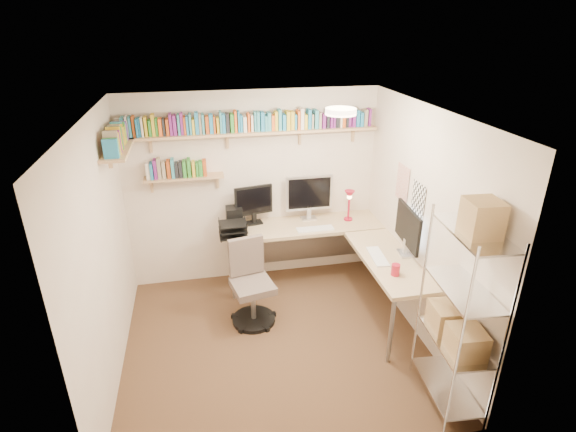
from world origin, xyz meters
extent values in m
plane|color=#4C3320|center=(0.00, 0.00, 0.00)|extent=(3.20, 3.20, 0.00)
cube|color=beige|center=(0.00, 1.50, 1.25)|extent=(3.20, 0.04, 2.50)
cube|color=beige|center=(-1.60, 0.00, 1.25)|extent=(0.04, 3.00, 2.50)
cube|color=beige|center=(1.60, 0.00, 1.25)|extent=(0.04, 3.00, 2.50)
cube|color=beige|center=(0.00, -1.50, 1.25)|extent=(3.20, 0.04, 2.50)
cube|color=white|center=(0.00, 0.00, 2.50)|extent=(3.20, 3.00, 0.04)
cube|color=silver|center=(1.59, 0.55, 1.55)|extent=(0.01, 0.30, 0.42)
cube|color=white|center=(1.59, 0.15, 1.50)|extent=(0.01, 0.28, 0.38)
cylinder|color=#FFEAC6|center=(0.70, 0.20, 2.46)|extent=(0.30, 0.30, 0.06)
cube|color=tan|center=(0.00, 1.38, 2.02)|extent=(3.05, 0.25, 0.03)
cube|color=tan|center=(-1.48, 0.95, 2.02)|extent=(0.25, 1.00, 0.03)
cube|color=tan|center=(-0.85, 1.40, 1.50)|extent=(0.95, 0.20, 0.02)
cube|color=tan|center=(-1.20, 1.44, 1.95)|extent=(0.03, 0.20, 0.20)
cube|color=tan|center=(-0.30, 1.44, 1.95)|extent=(0.03, 0.20, 0.20)
cube|color=tan|center=(0.60, 1.44, 1.95)|extent=(0.03, 0.20, 0.20)
cube|color=tan|center=(1.30, 1.44, 1.95)|extent=(0.03, 0.20, 0.20)
cube|color=teal|center=(-1.46, 1.38, 2.15)|extent=(0.04, 0.14, 0.23)
cube|color=beige|center=(-1.42, 1.38, 2.15)|extent=(0.02, 0.15, 0.24)
cube|color=teal|center=(-1.38, 1.38, 2.15)|extent=(0.03, 0.13, 0.23)
cube|color=#A74216|center=(-1.35, 1.38, 2.15)|extent=(0.03, 0.12, 0.23)
cube|color=teal|center=(-1.31, 1.38, 2.14)|extent=(0.02, 0.15, 0.20)
cube|color=teal|center=(-1.28, 1.38, 2.14)|extent=(0.03, 0.11, 0.21)
cube|color=beige|center=(-1.25, 1.38, 2.14)|extent=(0.02, 0.14, 0.22)
cube|color=gold|center=(-1.21, 1.38, 2.15)|extent=(0.03, 0.12, 0.22)
cube|color=#2B7F2A|center=(-1.17, 1.38, 2.13)|extent=(0.03, 0.12, 0.18)
cube|color=gold|center=(-1.13, 1.38, 2.16)|extent=(0.04, 0.11, 0.25)
cube|color=#2B7F2A|center=(-1.10, 1.38, 2.13)|extent=(0.03, 0.11, 0.20)
cube|color=#E1571A|center=(-1.06, 1.38, 2.13)|extent=(0.04, 0.14, 0.19)
cube|color=black|center=(-1.02, 1.38, 2.13)|extent=(0.03, 0.13, 0.19)
cube|color=#A74216|center=(-0.98, 1.38, 2.13)|extent=(0.03, 0.14, 0.19)
cube|color=#6D1E72|center=(-0.94, 1.38, 2.16)|extent=(0.03, 0.14, 0.24)
cube|color=#6D1E72|center=(-0.90, 1.38, 2.15)|extent=(0.04, 0.15, 0.23)
cube|color=teal|center=(-0.85, 1.38, 2.15)|extent=(0.02, 0.14, 0.23)
cube|color=#6D1E72|center=(-0.82, 1.38, 2.16)|extent=(0.03, 0.11, 0.25)
cube|color=#A74216|center=(-0.78, 1.38, 2.14)|extent=(0.02, 0.13, 0.21)
cube|color=teal|center=(-0.76, 1.38, 2.14)|extent=(0.03, 0.14, 0.21)
cube|color=teal|center=(-0.72, 1.38, 2.15)|extent=(0.02, 0.15, 0.23)
cube|color=gold|center=(-0.69, 1.38, 2.12)|extent=(0.03, 0.15, 0.17)
cube|color=teal|center=(-0.65, 1.38, 2.16)|extent=(0.04, 0.12, 0.25)
cube|color=gray|center=(-0.61, 1.38, 2.15)|extent=(0.03, 0.12, 0.23)
cube|color=teal|center=(-0.58, 1.38, 2.15)|extent=(0.03, 0.15, 0.23)
cube|color=#A74216|center=(-0.53, 1.38, 2.14)|extent=(0.04, 0.12, 0.20)
cube|color=teal|center=(-0.48, 1.38, 2.15)|extent=(0.04, 0.12, 0.22)
cube|color=#A74216|center=(-0.45, 1.38, 2.13)|extent=(0.02, 0.13, 0.20)
cube|color=gold|center=(-0.41, 1.38, 2.12)|extent=(0.03, 0.11, 0.18)
cube|color=teal|center=(-0.37, 1.38, 2.16)|extent=(0.02, 0.15, 0.25)
cube|color=teal|center=(-0.34, 1.38, 2.14)|extent=(0.04, 0.14, 0.22)
cube|color=black|center=(-0.30, 1.38, 2.15)|extent=(0.04, 0.13, 0.22)
cube|color=#2B7F2A|center=(-0.24, 1.38, 2.14)|extent=(0.04, 0.13, 0.22)
cube|color=#E1571A|center=(-0.20, 1.38, 2.16)|extent=(0.03, 0.13, 0.25)
cube|color=teal|center=(-0.16, 1.38, 2.16)|extent=(0.02, 0.12, 0.25)
cube|color=teal|center=(-0.13, 1.38, 2.13)|extent=(0.03, 0.12, 0.19)
cube|color=beige|center=(-0.09, 1.38, 2.12)|extent=(0.04, 0.14, 0.18)
cube|color=#E1571A|center=(-0.05, 1.38, 2.14)|extent=(0.02, 0.14, 0.21)
cube|color=beige|center=(-0.01, 1.38, 2.13)|extent=(0.03, 0.11, 0.19)
cube|color=teal|center=(0.03, 1.38, 2.15)|extent=(0.03, 0.12, 0.23)
cube|color=teal|center=(0.06, 1.38, 2.15)|extent=(0.04, 0.14, 0.23)
cube|color=teal|center=(0.11, 1.38, 2.15)|extent=(0.04, 0.14, 0.22)
cube|color=teal|center=(0.16, 1.38, 2.12)|extent=(0.03, 0.15, 0.18)
cube|color=teal|center=(0.20, 1.38, 2.14)|extent=(0.04, 0.13, 0.21)
cube|color=#E1571A|center=(0.24, 1.38, 2.13)|extent=(0.03, 0.11, 0.18)
cube|color=gold|center=(0.28, 1.38, 2.15)|extent=(0.03, 0.11, 0.22)
cube|color=teal|center=(0.32, 1.38, 2.16)|extent=(0.04, 0.13, 0.24)
cube|color=teal|center=(0.37, 1.38, 2.13)|extent=(0.04, 0.14, 0.18)
cube|color=gold|center=(0.42, 1.38, 2.14)|extent=(0.04, 0.15, 0.22)
cube|color=gold|center=(0.48, 1.38, 2.14)|extent=(0.04, 0.12, 0.22)
cube|color=teal|center=(0.51, 1.38, 2.13)|extent=(0.03, 0.14, 0.18)
cube|color=#E1571A|center=(0.55, 1.38, 2.15)|extent=(0.03, 0.15, 0.22)
cube|color=beige|center=(0.59, 1.38, 2.16)|extent=(0.04, 0.15, 0.25)
cube|color=gold|center=(0.64, 1.38, 2.12)|extent=(0.04, 0.14, 0.17)
cube|color=teal|center=(0.69, 1.38, 2.15)|extent=(0.04, 0.14, 0.23)
cube|color=gray|center=(0.72, 1.38, 2.12)|extent=(0.02, 0.14, 0.18)
cube|color=teal|center=(0.77, 1.38, 2.15)|extent=(0.04, 0.15, 0.22)
cube|color=gray|center=(0.82, 1.38, 2.13)|extent=(0.03, 0.13, 0.19)
cube|color=#6D1E72|center=(0.87, 1.38, 2.12)|extent=(0.04, 0.14, 0.17)
cube|color=black|center=(0.92, 1.38, 2.14)|extent=(0.03, 0.14, 0.22)
cube|color=#6D1E72|center=(0.96, 1.38, 2.13)|extent=(0.03, 0.14, 0.18)
cube|color=#6D1E72|center=(1.00, 1.38, 2.14)|extent=(0.03, 0.14, 0.22)
cube|color=black|center=(1.04, 1.38, 2.13)|extent=(0.04, 0.11, 0.20)
cube|color=beige|center=(1.08, 1.38, 2.15)|extent=(0.02, 0.15, 0.24)
cube|color=#E1571A|center=(1.12, 1.38, 2.15)|extent=(0.04, 0.11, 0.24)
cube|color=black|center=(1.16, 1.38, 2.14)|extent=(0.03, 0.13, 0.21)
cube|color=#6D1E72|center=(1.20, 1.38, 2.13)|extent=(0.03, 0.12, 0.18)
cube|color=#6D1E72|center=(1.25, 1.38, 2.15)|extent=(0.04, 0.13, 0.23)
cube|color=teal|center=(1.30, 1.38, 2.13)|extent=(0.04, 0.12, 0.20)
cube|color=teal|center=(1.35, 1.38, 2.12)|extent=(0.04, 0.14, 0.17)
cube|color=gray|center=(1.40, 1.38, 2.14)|extent=(0.04, 0.12, 0.20)
cube|color=#6D1E72|center=(1.46, 1.38, 2.14)|extent=(0.03, 0.11, 0.21)
cube|color=teal|center=(-1.48, 0.52, 2.13)|extent=(0.14, 0.04, 0.19)
cube|color=#2B7F2A|center=(-1.48, 0.56, 2.13)|extent=(0.14, 0.03, 0.19)
cube|color=gray|center=(-1.48, 0.60, 2.16)|extent=(0.14, 0.04, 0.25)
cube|color=gold|center=(-1.48, 0.63, 2.15)|extent=(0.15, 0.03, 0.22)
cube|color=#A74216|center=(-1.48, 0.67, 2.15)|extent=(0.12, 0.03, 0.23)
cube|color=#6D1E72|center=(-1.48, 0.71, 2.15)|extent=(0.14, 0.04, 0.23)
cube|color=gold|center=(-1.48, 0.75, 2.13)|extent=(0.11, 0.03, 0.20)
cube|color=gold|center=(-1.48, 0.79, 2.16)|extent=(0.14, 0.02, 0.24)
cube|color=#2B7F2A|center=(-1.48, 0.84, 2.15)|extent=(0.14, 0.04, 0.23)
cube|color=gray|center=(-1.48, 0.88, 2.16)|extent=(0.11, 0.02, 0.25)
cube|color=#6D1E72|center=(-1.48, 0.92, 2.13)|extent=(0.12, 0.03, 0.19)
cube|color=teal|center=(-1.48, 0.95, 2.13)|extent=(0.11, 0.03, 0.20)
cube|color=gold|center=(-1.48, 0.99, 2.15)|extent=(0.13, 0.02, 0.23)
cube|color=teal|center=(-1.48, 1.02, 2.16)|extent=(0.12, 0.03, 0.25)
cube|color=gold|center=(-1.48, 1.06, 2.12)|extent=(0.14, 0.03, 0.18)
cube|color=#2B7F2A|center=(-1.48, 1.09, 2.15)|extent=(0.14, 0.03, 0.22)
cube|color=gold|center=(-1.48, 1.14, 2.13)|extent=(0.14, 0.04, 0.19)
cube|color=teal|center=(-1.48, 1.19, 2.14)|extent=(0.14, 0.03, 0.21)
cube|color=#6D1E72|center=(-1.48, 1.23, 2.14)|extent=(0.14, 0.04, 0.21)
cube|color=teal|center=(-1.48, 1.28, 2.12)|extent=(0.14, 0.04, 0.17)
cube|color=beige|center=(-1.48, 1.33, 2.13)|extent=(0.14, 0.03, 0.19)
cube|color=beige|center=(-1.48, 1.37, 2.14)|extent=(0.14, 0.04, 0.22)
cube|color=beige|center=(-1.26, 1.40, 1.61)|extent=(0.04, 0.13, 0.20)
cube|color=teal|center=(-1.22, 1.40, 1.61)|extent=(0.03, 0.15, 0.19)
cube|color=#6D1E72|center=(-1.17, 1.40, 1.63)|extent=(0.04, 0.13, 0.23)
cube|color=gray|center=(-1.13, 1.40, 1.64)|extent=(0.04, 0.11, 0.25)
cube|color=gray|center=(-1.08, 1.40, 1.61)|extent=(0.04, 0.12, 0.20)
cube|color=#A74216|center=(-1.02, 1.40, 1.62)|extent=(0.04, 0.11, 0.21)
cube|color=teal|center=(-0.97, 1.40, 1.63)|extent=(0.04, 0.14, 0.23)
cube|color=black|center=(-0.93, 1.40, 1.60)|extent=(0.04, 0.12, 0.18)
cube|color=black|center=(-0.88, 1.40, 1.61)|extent=(0.04, 0.14, 0.19)
cube|color=#2B7F2A|center=(-0.84, 1.40, 1.61)|extent=(0.04, 0.14, 0.20)
cube|color=#2B7F2A|center=(-0.78, 1.40, 1.62)|extent=(0.04, 0.14, 0.22)
cube|color=gold|center=(-0.73, 1.40, 1.60)|extent=(0.04, 0.14, 0.18)
cube|color=#2B7F2A|center=(-0.69, 1.40, 1.60)|extent=(0.03, 0.13, 0.17)
cube|color=#2B7F2A|center=(-0.65, 1.40, 1.60)|extent=(0.04, 0.12, 0.18)
cube|color=#A74216|center=(-0.60, 1.40, 1.61)|extent=(0.04, 0.13, 0.19)
cube|color=tan|center=(0.65, 1.22, 0.80)|extent=(2.12, 0.67, 0.04)
cube|color=tan|center=(1.38, 0.14, 0.80)|extent=(0.67, 1.45, 0.04)
cylinder|color=gray|center=(-0.36, 0.94, 0.39)|extent=(0.04, 0.04, 0.78)
cylinder|color=gray|center=(-0.36, 1.50, 0.39)|extent=(0.04, 0.04, 0.78)
cylinder|color=gray|center=(1.66, 1.50, 0.39)|extent=(0.04, 0.04, 0.78)
cylinder|color=gray|center=(1.10, -0.53, 0.39)|extent=(0.04, 0.04, 0.78)
cylinder|color=gray|center=(1.66, -0.53, 0.39)|extent=(0.04, 0.04, 0.78)
cube|color=gray|center=(0.65, 1.51, 0.45)|extent=(2.01, 0.02, 0.61)
cube|color=silver|center=(0.71, 1.35, 1.20)|extent=(0.61, 0.03, 0.47)
cube|color=black|center=(0.71, 1.33, 1.20)|extent=(0.55, 0.00, 0.40)
cube|color=black|center=(-0.02, 1.35, 1.15)|extent=(0.49, 0.03, 0.38)
cube|color=black|center=(1.53, 0.19, 1.17)|extent=(0.03, 0.65, 0.42)
cube|color=white|center=(1.51, 0.19, 1.17)|extent=(0.00, 0.58, 0.36)
cube|color=white|center=(0.71, 1.02, 0.84)|extent=(0.47, 0.15, 0.02)
cube|color=white|center=(1.21, 0.19, 0.84)|extent=(0.15, 0.45, 0.02)
cylinder|color=#A60E2A|center=(1.21, 1.22, 0.84)|extent=(0.11, 0.11, 0.02)
cylinder|color=#A60E2A|center=(1.21, 1.22, 1.01)|extent=(0.03, 0.03, 0.31)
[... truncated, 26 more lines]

